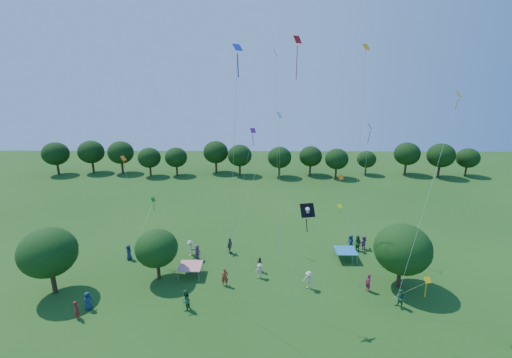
{
  "coord_description": "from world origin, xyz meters",
  "views": [
    {
      "loc": [
        0.28,
        -12.3,
        18.57
      ],
      "look_at": [
        0.0,
        14.0,
        11.0
      ],
      "focal_mm": 24.0,
      "sensor_mm": 36.0,
      "label": 1
    }
  ],
  "objects_px": {
    "tent_blue": "(346,251)",
    "near_tree_north": "(157,248)",
    "red_high_kite": "(285,83)",
    "pirate_kite": "(307,212)",
    "near_tree_east": "(403,249)",
    "near_tree_west": "(48,252)",
    "tent_red_stripe": "(190,266)"
  },
  "relations": [
    {
      "from": "near_tree_west",
      "to": "near_tree_east",
      "type": "height_order",
      "value": "near_tree_west"
    },
    {
      "from": "near_tree_west",
      "to": "pirate_kite",
      "type": "xyz_separation_m",
      "value": [
        22.21,
        -2.64,
        4.96
      ]
    },
    {
      "from": "tent_red_stripe",
      "to": "tent_blue",
      "type": "relative_size",
      "value": 1.0
    },
    {
      "from": "near_tree_west",
      "to": "red_high_kite",
      "type": "bearing_deg",
      "value": 12.46
    },
    {
      "from": "near_tree_north",
      "to": "tent_red_stripe",
      "type": "xyz_separation_m",
      "value": [
        2.97,
        0.6,
        -2.24
      ]
    },
    {
      "from": "near_tree_north",
      "to": "near_tree_east",
      "type": "xyz_separation_m",
      "value": [
        22.78,
        -1.08,
        0.59
      ]
    },
    {
      "from": "red_high_kite",
      "to": "near_tree_east",
      "type": "bearing_deg",
      "value": -16.94
    },
    {
      "from": "near_tree_east",
      "to": "pirate_kite",
      "type": "relative_size",
      "value": 0.74
    },
    {
      "from": "near_tree_north",
      "to": "tent_red_stripe",
      "type": "distance_m",
      "value": 3.77
    },
    {
      "from": "near_tree_north",
      "to": "near_tree_east",
      "type": "distance_m",
      "value": 22.81
    },
    {
      "from": "pirate_kite",
      "to": "red_high_kite",
      "type": "bearing_deg",
      "value": 101.0
    },
    {
      "from": "near_tree_east",
      "to": "tent_red_stripe",
      "type": "distance_m",
      "value": 20.08
    },
    {
      "from": "tent_blue",
      "to": "near_tree_west",
      "type": "bearing_deg",
      "value": -167.18
    },
    {
      "from": "near_tree_north",
      "to": "red_high_kite",
      "type": "relative_size",
      "value": 0.24
    },
    {
      "from": "near_tree_north",
      "to": "red_high_kite",
      "type": "distance_m",
      "value": 19.41
    },
    {
      "from": "tent_blue",
      "to": "pirate_kite",
      "type": "height_order",
      "value": "pirate_kite"
    },
    {
      "from": "near_tree_west",
      "to": "pirate_kite",
      "type": "bearing_deg",
      "value": -6.78
    },
    {
      "from": "tent_red_stripe",
      "to": "pirate_kite",
      "type": "distance_m",
      "value": 14.3
    },
    {
      "from": "near_tree_west",
      "to": "near_tree_north",
      "type": "relative_size",
      "value": 1.23
    },
    {
      "from": "near_tree_east",
      "to": "near_tree_west",
      "type": "bearing_deg",
      "value": -177.62
    },
    {
      "from": "near_tree_west",
      "to": "near_tree_north",
      "type": "xyz_separation_m",
      "value": [
        8.81,
        2.39,
        -0.78
      ]
    },
    {
      "from": "near_tree_north",
      "to": "tent_blue",
      "type": "bearing_deg",
      "value": 11.71
    },
    {
      "from": "near_tree_north",
      "to": "near_tree_east",
      "type": "height_order",
      "value": "near_tree_east"
    },
    {
      "from": "pirate_kite",
      "to": "near_tree_north",
      "type": "bearing_deg",
      "value": 159.42
    },
    {
      "from": "near_tree_east",
      "to": "tent_blue",
      "type": "height_order",
      "value": "near_tree_east"
    },
    {
      "from": "near_tree_east",
      "to": "red_high_kite",
      "type": "distance_m",
      "value": 18.38
    },
    {
      "from": "near_tree_north",
      "to": "pirate_kite",
      "type": "bearing_deg",
      "value": -20.58
    },
    {
      "from": "near_tree_north",
      "to": "tent_red_stripe",
      "type": "relative_size",
      "value": 2.31
    },
    {
      "from": "tent_red_stripe",
      "to": "red_high_kite",
      "type": "bearing_deg",
      "value": 10.06
    },
    {
      "from": "tent_blue",
      "to": "near_tree_north",
      "type": "bearing_deg",
      "value": -168.29
    },
    {
      "from": "tent_red_stripe",
      "to": "red_high_kite",
      "type": "distance_m",
      "value": 19.62
    },
    {
      "from": "near_tree_north",
      "to": "near_tree_west",
      "type": "bearing_deg",
      "value": -164.81
    }
  ]
}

